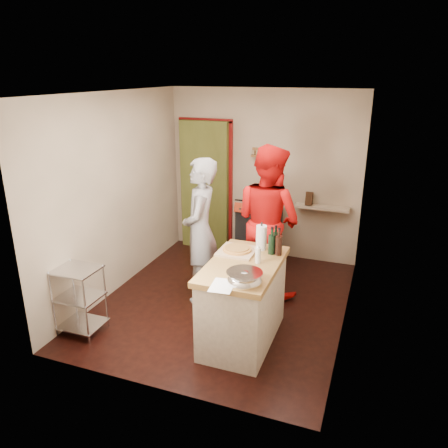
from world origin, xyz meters
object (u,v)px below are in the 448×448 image
Objects in this scene: person_red at (268,220)px; wire_shelving at (79,297)px; stove at (259,233)px; person_stripe at (200,231)px; island at (243,300)px.

wire_shelving is at bearing 74.08° from person_red.
stove is 1.52m from person_stripe.
island is at bearing 121.57° from person_red.
stove reaches higher than wire_shelving.
person_red is (0.74, 0.50, 0.06)m from person_stripe.
wire_shelving is at bearing -52.03° from person_stripe.
person_red reaches higher than stove.
person_stripe is (-0.81, 0.74, 0.44)m from island.
wire_shelving is 1.63m from person_stripe.
island is 0.67× the size of person_red.
island is at bearing 33.38° from person_stripe.
island is 1.18m from person_stripe.
person_red is (-0.07, 1.24, 0.50)m from island.
stove is at bearing 63.15° from wire_shelving.
island is at bearing 15.76° from wire_shelving.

